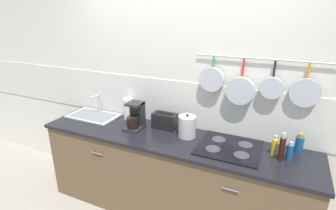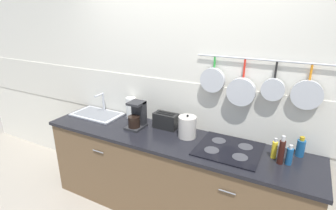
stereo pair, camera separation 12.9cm
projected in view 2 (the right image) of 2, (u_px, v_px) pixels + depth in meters
The scene contains 13 objects.
wall_back at pixel (186, 93), 2.78m from camera, with size 7.20×0.16×2.60m.
cabinet_base at pixel (170, 177), 2.77m from camera, with size 2.75×0.60×0.88m.
countertop at pixel (170, 139), 2.62m from camera, with size 2.79×0.62×0.03m.
sink_basin at pixel (97, 113), 3.18m from camera, with size 0.59×0.35×0.24m.
paper_towel_roll at pixel (131, 108), 3.06m from camera, with size 0.11×0.11×0.25m.
coffee_maker at pixel (137, 117), 2.81m from camera, with size 0.17×0.22×0.29m.
toaster at pixel (166, 121), 2.80m from camera, with size 0.28×0.13×0.17m.
kettle at pixel (187, 127), 2.59m from camera, with size 0.18×0.18×0.24m.
cooktop at pixel (229, 149), 2.38m from camera, with size 0.56×0.52×0.01m.
bottle_hot_sauce at pixel (274, 149), 2.23m from camera, with size 0.05×0.05×0.18m.
bottle_vinegar at pixel (281, 152), 2.13m from camera, with size 0.05×0.05×0.25m.
bottle_sesame_oil at pixel (289, 156), 2.14m from camera, with size 0.05×0.05×0.17m.
bottle_cooking_wine at pixel (301, 148), 2.26m from camera, with size 0.07×0.07×0.18m.
Camera 2 is at (1.09, -2.08, 2.10)m, focal length 28.00 mm.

